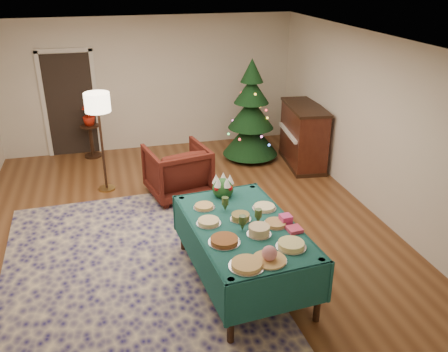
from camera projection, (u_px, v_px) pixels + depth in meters
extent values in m
plane|color=#593319|center=(182.00, 224.00, 7.17)|extent=(7.00, 7.00, 0.00)
plane|color=white|center=(174.00, 41.00, 6.06)|extent=(7.00, 7.00, 0.00)
plane|color=beige|center=(150.00, 84.00, 9.71)|extent=(6.00, 0.00, 6.00)
plane|color=beige|center=(256.00, 295.00, 3.53)|extent=(6.00, 0.00, 6.00)
plane|color=beige|center=(370.00, 124.00, 7.31)|extent=(0.00, 7.00, 7.00)
cube|color=black|center=(71.00, 105.00, 9.46)|extent=(0.92, 0.02, 2.04)
cube|color=silver|center=(44.00, 106.00, 9.32)|extent=(0.08, 0.04, 2.14)
cube|color=silver|center=(96.00, 102.00, 9.55)|extent=(0.08, 0.04, 2.14)
cube|color=silver|center=(63.00, 50.00, 9.01)|extent=(1.08, 0.04, 0.08)
cube|color=#16134A|center=(131.00, 268.00, 6.12)|extent=(3.36, 4.32, 0.02)
cylinder|color=black|center=(231.00, 312.00, 4.77)|extent=(0.07, 0.07, 0.80)
cylinder|color=black|center=(183.00, 224.00, 6.37)|extent=(0.07, 0.07, 0.80)
cylinder|color=black|center=(319.00, 291.00, 5.08)|extent=(0.07, 0.07, 0.80)
cylinder|color=black|center=(252.00, 212.00, 6.68)|extent=(0.07, 0.07, 0.80)
cube|color=#14493B|center=(244.00, 227.00, 5.57)|extent=(1.35, 2.13, 0.04)
cube|color=#14493B|center=(216.00, 206.00, 6.53)|extent=(1.21, 0.14, 0.50)
cube|color=#14493B|center=(280.00, 294.00, 4.80)|extent=(1.21, 0.14, 0.50)
cube|color=#14493B|center=(287.00, 235.00, 5.84)|extent=(0.21, 2.06, 0.50)
cube|color=#14493B|center=(197.00, 252.00, 5.49)|extent=(0.21, 2.06, 0.50)
cylinder|color=silver|center=(247.00, 266.00, 4.80)|extent=(0.37, 0.37, 0.01)
cylinder|color=tan|center=(247.00, 264.00, 4.79)|extent=(0.32, 0.32, 0.04)
cylinder|color=silver|center=(269.00, 260.00, 4.89)|extent=(0.37, 0.37, 0.01)
sphere|color=#CC727A|center=(269.00, 253.00, 4.85)|extent=(0.16, 0.16, 0.16)
cylinder|color=silver|center=(291.00, 247.00, 5.12)|extent=(0.33, 0.33, 0.01)
cylinder|color=#D8D172|center=(291.00, 244.00, 5.11)|extent=(0.28, 0.28, 0.05)
cylinder|color=silver|center=(224.00, 242.00, 5.21)|extent=(0.36, 0.36, 0.01)
cylinder|color=brown|center=(224.00, 240.00, 5.20)|extent=(0.30, 0.30, 0.04)
cylinder|color=silver|center=(259.00, 234.00, 5.36)|extent=(0.28, 0.28, 0.01)
cylinder|color=tan|center=(259.00, 230.00, 5.34)|extent=(0.24, 0.24, 0.10)
cylinder|color=silver|center=(276.00, 225.00, 5.56)|extent=(0.29, 0.29, 0.01)
cylinder|color=#B2844C|center=(276.00, 223.00, 5.55)|extent=(0.25, 0.25, 0.03)
cylinder|color=silver|center=(209.00, 223.00, 5.58)|extent=(0.30, 0.30, 0.01)
cylinder|color=#D8BF7F|center=(209.00, 221.00, 5.57)|extent=(0.25, 0.25, 0.04)
cylinder|color=silver|center=(240.00, 219.00, 5.67)|extent=(0.26, 0.26, 0.01)
cylinder|color=maroon|center=(241.00, 216.00, 5.66)|extent=(0.22, 0.22, 0.06)
cylinder|color=silver|center=(264.00, 208.00, 5.93)|extent=(0.30, 0.30, 0.01)
cylinder|color=#F2EACC|center=(264.00, 207.00, 5.92)|extent=(0.26, 0.26, 0.03)
cylinder|color=silver|center=(204.00, 208.00, 5.95)|extent=(0.27, 0.27, 0.01)
cylinder|color=tan|center=(204.00, 206.00, 5.94)|extent=(0.23, 0.23, 0.03)
cone|color=#2D471E|center=(225.00, 207.00, 5.86)|extent=(0.07, 0.07, 0.10)
cylinder|color=#2D471E|center=(225.00, 201.00, 5.82)|extent=(0.09, 0.09, 0.10)
cone|color=#2D471E|center=(258.00, 220.00, 5.58)|extent=(0.07, 0.07, 0.10)
cylinder|color=#2D471E|center=(258.00, 213.00, 5.54)|extent=(0.09, 0.09, 0.10)
cone|color=#2D471E|center=(242.00, 227.00, 5.43)|extent=(0.07, 0.07, 0.10)
cylinder|color=#2D471E|center=(243.00, 220.00, 5.39)|extent=(0.09, 0.09, 0.10)
cube|color=#CF395C|center=(294.00, 229.00, 5.43)|extent=(0.17, 0.17, 0.04)
cube|color=#D33A7E|center=(286.00, 219.00, 5.58)|extent=(0.14, 0.14, 0.11)
sphere|color=#1E4C1E|center=(223.00, 189.00, 6.22)|extent=(0.28, 0.28, 0.28)
cone|color=white|center=(230.00, 179.00, 6.19)|extent=(0.11, 0.11, 0.13)
cone|color=white|center=(223.00, 177.00, 6.25)|extent=(0.11, 0.11, 0.13)
cone|color=white|center=(216.00, 179.00, 6.20)|extent=(0.11, 0.11, 0.13)
cone|color=white|center=(218.00, 182.00, 6.10)|extent=(0.11, 0.11, 0.13)
cone|color=white|center=(227.00, 182.00, 6.09)|extent=(0.11, 0.11, 0.13)
sphere|color=#B20C0F|center=(229.00, 183.00, 6.28)|extent=(0.07, 0.07, 0.07)
sphere|color=#B20C0F|center=(216.00, 183.00, 6.27)|extent=(0.07, 0.07, 0.07)
sphere|color=#B20C0F|center=(217.00, 189.00, 6.12)|extent=(0.07, 0.07, 0.07)
sphere|color=#B20C0F|center=(230.00, 188.00, 6.13)|extent=(0.07, 0.07, 0.07)
imported|color=#45150E|center=(177.00, 169.00, 7.89)|extent=(1.10, 1.06, 0.97)
cylinder|color=#A57F3F|center=(107.00, 188.00, 8.28)|extent=(0.29, 0.29, 0.03)
cylinder|color=black|center=(102.00, 147.00, 7.97)|extent=(0.04, 0.04, 1.56)
cylinder|color=#FFEABF|center=(97.00, 102.00, 7.65)|extent=(0.42, 0.42, 0.31)
cylinder|color=black|center=(93.00, 156.00, 9.69)|extent=(0.34, 0.34, 0.04)
cylinder|color=black|center=(92.00, 141.00, 9.57)|extent=(0.07, 0.07, 0.62)
cylinder|color=black|center=(90.00, 126.00, 9.43)|extent=(0.37, 0.37, 0.03)
imported|color=#A31B0B|center=(89.00, 119.00, 9.38)|extent=(0.24, 0.44, 0.24)
cylinder|color=black|center=(250.00, 154.00, 9.60)|extent=(0.12, 0.12, 0.16)
cone|color=black|center=(250.00, 137.00, 9.45)|extent=(1.42, 1.42, 0.70)
cone|color=black|center=(251.00, 113.00, 9.25)|extent=(1.16, 1.16, 0.60)
cone|color=black|center=(252.00, 90.00, 9.06)|extent=(0.88, 0.88, 0.50)
cone|color=black|center=(252.00, 70.00, 8.91)|extent=(0.57, 0.57, 0.45)
cube|color=black|center=(301.00, 162.00, 9.32)|extent=(0.74, 1.41, 0.08)
cube|color=#35140D|center=(303.00, 136.00, 9.10)|extent=(0.72, 1.38, 1.10)
cube|color=black|center=(305.00, 107.00, 8.86)|extent=(0.76, 1.43, 0.05)
cube|color=white|center=(289.00, 133.00, 9.03)|extent=(0.24, 1.14, 0.06)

